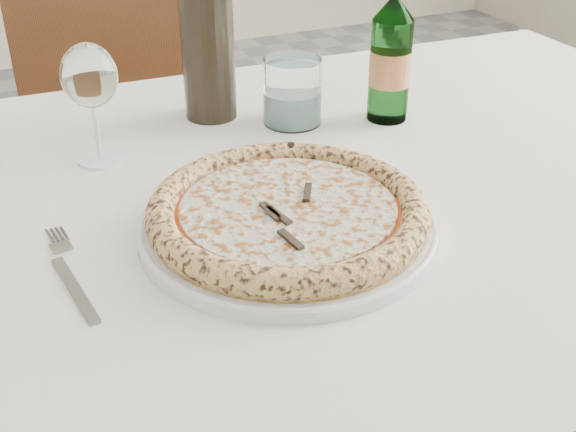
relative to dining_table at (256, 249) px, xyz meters
name	(u,v)px	position (x,y,z in m)	size (l,w,h in m)	color
dining_table	(256,249)	(0.00, 0.00, 0.00)	(1.57, 0.95, 0.76)	brown
chair_far	(113,138)	(-0.04, 0.75, -0.14)	(0.50, 0.50, 0.93)	brown
plate	(288,225)	(0.00, -0.10, 0.09)	(0.33, 0.33, 0.02)	white
pizza	(288,211)	(0.00, -0.10, 0.11)	(0.31, 0.31, 0.03)	#E2B25C
fork	(70,274)	(-0.24, -0.09, 0.08)	(0.03, 0.18, 0.00)	gray
wine_glass	(90,79)	(-0.15, 0.17, 0.20)	(0.07, 0.07, 0.16)	white
tumbler	(292,96)	(0.13, 0.18, 0.12)	(0.09, 0.09, 0.10)	white
beer_bottle	(391,58)	(0.27, 0.14, 0.17)	(0.06, 0.06, 0.23)	#48814A
wine_bottle	(207,27)	(0.03, 0.26, 0.22)	(0.08, 0.08, 0.32)	black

